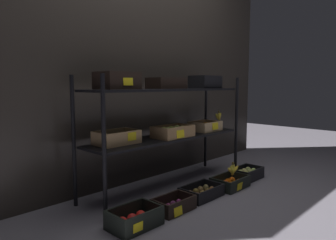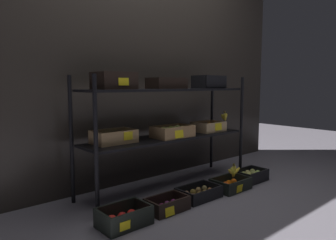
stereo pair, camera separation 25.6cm
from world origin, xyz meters
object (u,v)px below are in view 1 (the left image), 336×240
object	(u,v)px
crate_ground_plum	(174,206)
crate_ground_kiwi	(201,193)
display_rack	(168,113)
crate_ground_tangerine	(230,183)
crate_ground_apple_red	(135,220)
crate_ground_pear	(247,174)
banana_bunch_loose	(233,170)

from	to	relation	value
crate_ground_plum	crate_ground_kiwi	distance (m)	0.38
display_rack	crate_ground_tangerine	size ratio (longest dim) A/B	5.21
crate_ground_apple_red	crate_ground_tangerine	xyz separation A→B (m)	(1.16, -0.01, -0.01)
crate_ground_plum	crate_ground_pear	size ratio (longest dim) A/B	0.97
crate_ground_pear	crate_ground_apple_red	bearing A→B (deg)	-179.36
crate_ground_apple_red	crate_ground_pear	size ratio (longest dim) A/B	1.05
crate_ground_apple_red	crate_ground_pear	bearing A→B (deg)	0.64
display_rack	crate_ground_pear	world-z (taller)	display_rack
display_rack	banana_bunch_loose	world-z (taller)	display_rack
crate_ground_tangerine	crate_ground_plum	bearing A→B (deg)	179.17
crate_ground_plum	crate_ground_apple_red	bearing A→B (deg)	179.56
display_rack	crate_ground_tangerine	bearing A→B (deg)	-48.26
crate_ground_kiwi	banana_bunch_loose	xyz separation A→B (m)	(0.43, -0.04, 0.12)
crate_ground_kiwi	banana_bunch_loose	size ratio (longest dim) A/B	2.22
crate_ground_plum	crate_ground_tangerine	distance (m)	0.77
crate_ground_plum	banana_bunch_loose	size ratio (longest dim) A/B	1.94
crate_ground_plum	crate_ground_tangerine	world-z (taller)	same
crate_ground_plum	banana_bunch_loose	distance (m)	0.82
display_rack	crate_ground_pear	xyz separation A→B (m)	(0.76, -0.41, -0.66)
display_rack	crate_ground_plum	size ratio (longest dim) A/B	5.67
crate_ground_apple_red	crate_ground_pear	distance (m)	1.52
display_rack	crate_ground_kiwi	distance (m)	0.78
display_rack	crate_ground_pear	bearing A→B (deg)	-28.47
crate_ground_kiwi	crate_ground_pear	bearing A→B (deg)	-0.41
crate_ground_tangerine	banana_bunch_loose	bearing A→B (deg)	-1.50
crate_ground_kiwi	crate_ground_tangerine	distance (m)	0.39
crate_ground_apple_red	banana_bunch_loose	bearing A→B (deg)	-0.72
crate_ground_apple_red	crate_ground_pear	xyz separation A→B (m)	(1.52, 0.02, 0.00)
crate_ground_apple_red	crate_ground_kiwi	bearing A→B (deg)	1.67
crate_ground_plum	crate_ground_pear	bearing A→B (deg)	1.01
crate_ground_kiwi	display_rack	bearing A→B (deg)	90.45
crate_ground_tangerine	crate_ground_pear	distance (m)	0.36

